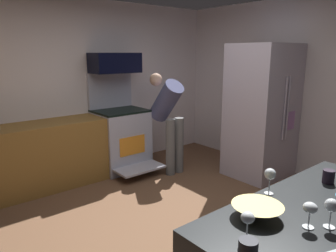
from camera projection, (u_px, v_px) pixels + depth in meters
The scene contains 15 objects.
ground_plane at pixel (176, 232), 3.32m from camera, with size 5.20×4.80×0.02m, color brown.
wall_back at pixel (75, 88), 4.78m from camera, with size 5.20×0.12×2.60m, color silver.
wall_right at pixel (309, 89), 4.60m from camera, with size 0.12×4.80×2.60m, color silver.
lower_cabinet_run at pixel (25, 160), 4.15m from camera, with size 2.40×0.60×0.90m, color olive.
oven_range at pixel (121, 137), 5.02m from camera, with size 0.76×1.01×1.51m.
microwave at pixel (115, 63), 4.83m from camera, with size 0.74×0.38×0.30m, color black.
refrigerator at pixel (262, 111), 4.68m from camera, with size 0.89×0.78×1.94m.
person_cook at pixel (168, 114), 4.84m from camera, with size 0.31×0.67×1.50m.
mixing_bowl_small at pixel (257, 211), 1.81m from camera, with size 0.29×0.29×0.07m, color #ECD372.
wine_glass_near at pixel (248, 219), 1.56m from camera, with size 0.07×0.07×0.15m.
wine_glass_mid at pixel (270, 175), 2.08m from camera, with size 0.07×0.07×0.18m.
wine_glass_far at pixel (310, 209), 1.68m from camera, with size 0.07×0.07×0.15m.
wine_glass_extra at pixel (331, 207), 1.67m from camera, with size 0.07×0.07×0.17m.
mug_coffee at pixel (329, 177), 2.28m from camera, with size 0.08×0.08×0.10m, color black.
mug_tea at pixel (248, 251), 1.41m from camera, with size 0.09×0.09×0.11m, color black.
Camera 1 is at (-1.96, -2.25, 1.81)m, focal length 33.99 mm.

